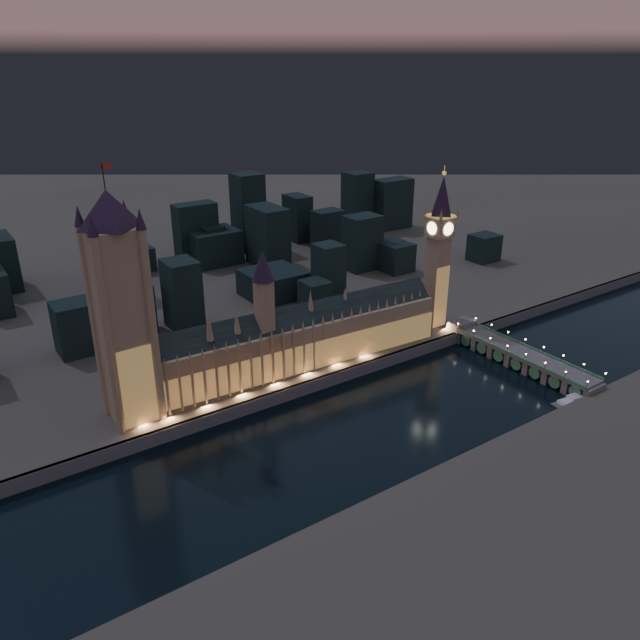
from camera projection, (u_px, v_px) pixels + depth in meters
ground_plane at (369, 417)px, 346.72m from camera, size 2000.00×2000.00×0.00m
north_bank at (95, 221)px, 739.23m from camera, size 2000.00×960.00×8.00m
embankment_wall at (326, 381)px, 376.22m from camera, size 2000.00×2.50×8.00m
palace_of_westminster at (293, 340)px, 377.92m from camera, size 202.00×30.20×78.00m
victoria_tower at (120, 300)px, 307.28m from camera, size 31.68×31.68×132.56m
elizabeth_tower at (439, 239)px, 422.35m from camera, size 18.00×18.00×111.52m
westminster_bridge at (516, 355)px, 403.73m from camera, size 18.52×113.00×15.90m
river_boat at (582, 398)px, 362.91m from camera, size 41.14×14.65×4.50m
city_backdrop at (226, 248)px, 541.13m from camera, size 480.29×215.63×81.71m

